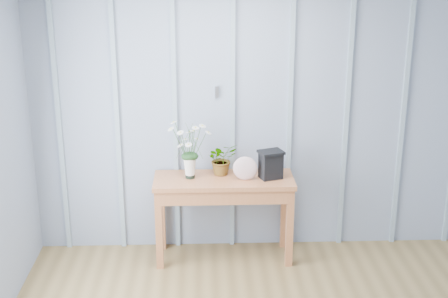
{
  "coord_description": "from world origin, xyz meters",
  "views": [
    {
      "loc": [
        -0.52,
        -2.99,
        2.67
      ],
      "look_at": [
        -0.33,
        1.94,
        1.03
      ],
      "focal_mm": 50.0,
      "sensor_mm": 36.0,
      "label": 1
    }
  ],
  "objects_px": {
    "sideboard": "(224,191)",
    "felt_disc_vessel": "(245,168)",
    "carved_box": "(271,164)",
    "daisy_vase": "(190,143)"
  },
  "relations": [
    {
      "from": "sideboard",
      "to": "felt_disc_vessel",
      "type": "relative_size",
      "value": 5.73
    },
    {
      "from": "sideboard",
      "to": "felt_disc_vessel",
      "type": "bearing_deg",
      "value": -15.21
    },
    {
      "from": "daisy_vase",
      "to": "felt_disc_vessel",
      "type": "xyz_separation_m",
      "value": [
        0.47,
        -0.07,
        -0.21
      ]
    },
    {
      "from": "sideboard",
      "to": "felt_disc_vessel",
      "type": "distance_m",
      "value": 0.29
    },
    {
      "from": "daisy_vase",
      "to": "carved_box",
      "type": "xyz_separation_m",
      "value": [
        0.69,
        -0.03,
        -0.19
      ]
    },
    {
      "from": "daisy_vase",
      "to": "felt_disc_vessel",
      "type": "bearing_deg",
      "value": -8.14
    },
    {
      "from": "sideboard",
      "to": "carved_box",
      "type": "bearing_deg",
      "value": -1.65
    },
    {
      "from": "daisy_vase",
      "to": "carved_box",
      "type": "relative_size",
      "value": 2.08
    },
    {
      "from": "daisy_vase",
      "to": "carved_box",
      "type": "bearing_deg",
      "value": -2.46
    },
    {
      "from": "sideboard",
      "to": "daisy_vase",
      "type": "bearing_deg",
      "value": 176.42
    }
  ]
}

